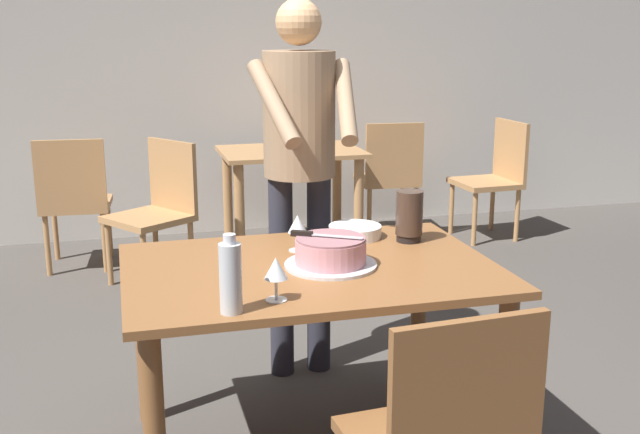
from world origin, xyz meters
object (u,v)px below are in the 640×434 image
cake_knife (312,234)px  cake_on_platter (331,253)px  background_table (291,172)px  plate_stack (355,231)px  water_bottle (230,277)px  wine_glass_near (297,225)px  background_chair_2 (495,175)px  main_dining_table (310,295)px  hurricane_lamp (409,216)px  person_cutting_cake (300,148)px  background_chair_3 (158,207)px  background_chair_1 (390,174)px  wine_glass_far (276,270)px  background_chair_0 (75,198)px

cake_knife → cake_on_platter: bearing=-30.9°
background_table → plate_stack: bearing=-96.4°
water_bottle → background_table: bearing=73.9°
wine_glass_near → background_chair_2: 3.23m
water_bottle → main_dining_table: bearing=48.3°
water_bottle → hurricane_lamp: 1.02m
person_cutting_cake → background_chair_3: 1.72m
person_cutting_cake → hurricane_lamp: bearing=-53.9°
cake_on_platter → background_chair_1: 3.15m
cake_knife → background_chair_2: 3.37m
plate_stack → wine_glass_far: bearing=-125.9°
cake_knife → background_chair_0: 2.78m
water_bottle → person_cutting_cake: 1.19m
cake_knife → hurricane_lamp: size_ratio=1.16×
water_bottle → person_cutting_cake: size_ratio=0.15×
cake_on_platter → plate_stack: bearing=59.9°
main_dining_table → background_chair_2: bearing=50.9°
background_chair_0 → hurricane_lamp: bearing=-59.1°
main_dining_table → background_chair_3: size_ratio=1.50×
hurricane_lamp → person_cutting_cake: bearing=126.1°
wine_glass_near → background_table: 2.56m
cake_knife → wine_glass_far: (-0.20, -0.33, -0.01)m
background_table → background_chair_3: size_ratio=1.11×
background_chair_1 → cake_knife: bearing=-115.4°
cake_on_platter → hurricane_lamp: bearing=31.0°
water_bottle → background_chair_2: (2.47, 3.00, -0.37)m
background_chair_3 → person_cutting_cake: bearing=-69.7°
cake_on_platter → water_bottle: bearing=-139.1°
water_bottle → person_cutting_cake: person_cutting_cake is taller
person_cutting_cake → background_chair_3: person_cutting_cake is taller
cake_on_platter → wine_glass_far: bearing=-131.8°
cake_on_platter → background_chair_1: (1.28, 2.86, -0.31)m
background_chair_0 → background_chair_3: 0.65m
main_dining_table → background_chair_3: bearing=101.2°
main_dining_table → background_table: main_dining_table is taller
wine_glass_far → water_bottle: size_ratio=0.58×
wine_glass_near → person_cutting_cake: (0.13, 0.48, 0.22)m
wine_glass_far → water_bottle: (-0.15, -0.07, 0.01)m
hurricane_lamp → background_chair_1: hurricane_lamp is taller
background_chair_0 → background_chair_1: (2.30, 0.24, 0.00)m
person_cutting_cake → water_bottle: bearing=-114.0°
wine_glass_far → hurricane_lamp: hurricane_lamp is taller
background_chair_0 → background_chair_3: size_ratio=1.00×
background_table → background_chair_0: 1.50m
background_table → background_chair_3: bearing=-153.6°
person_cutting_cake → background_chair_1: person_cutting_cake is taller
cake_on_platter → plate_stack: cake_on_platter is taller
background_chair_3 → hurricane_lamp: bearing=-65.5°
background_chair_1 → background_chair_3: same height
hurricane_lamp → background_chair_0: 2.80m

